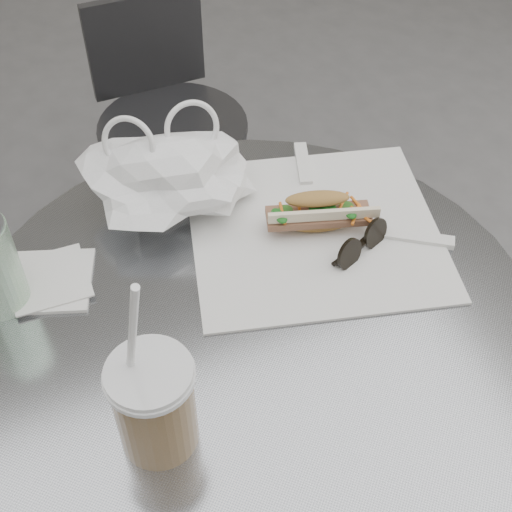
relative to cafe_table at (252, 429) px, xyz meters
name	(u,v)px	position (x,y,z in m)	size (l,w,h in m)	color
cafe_table	(252,429)	(0.00, 0.00, 0.00)	(0.76, 0.76, 0.74)	slate
chair_far	(172,158)	(0.15, 0.88, -0.16)	(0.36, 0.37, 0.69)	#303032
sandwich_paper	(314,229)	(0.15, 0.12, 0.28)	(0.35, 0.33, 0.00)	white
banh_mi	(318,212)	(0.15, 0.12, 0.31)	(0.19, 0.13, 0.06)	#AE7D42
iced_coffee	(154,404)	(-0.16, -0.11, 0.34)	(0.10, 0.10, 0.28)	brown
sunglasses	(361,245)	(0.19, 0.05, 0.29)	(0.10, 0.06, 0.05)	black
plastic_bag	(169,178)	(-0.02, 0.24, 0.33)	(0.23, 0.18, 0.11)	white
napkin_stack	(49,280)	(-0.22, 0.17, 0.28)	(0.14, 0.14, 0.01)	white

